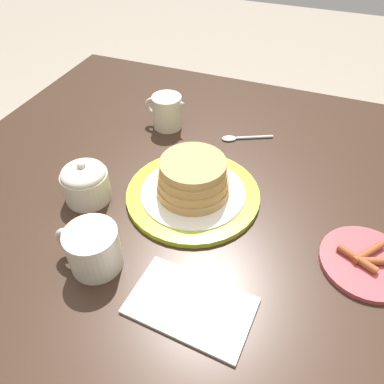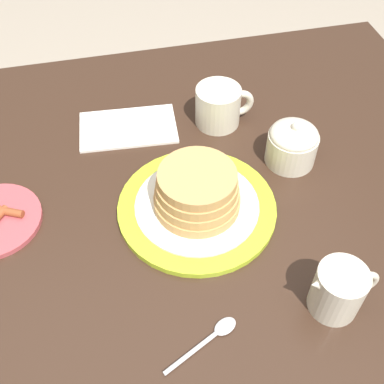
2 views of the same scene
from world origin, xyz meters
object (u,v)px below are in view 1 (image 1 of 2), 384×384
(pancake_plate, at_px, (193,184))
(spoon, at_px, (239,138))
(side_plate_bacon, at_px, (366,262))
(sugar_bowl, at_px, (85,182))
(coffee_mug, at_px, (92,248))
(napkin, at_px, (191,306))
(creamer_pitcher, at_px, (167,111))

(pancake_plate, relative_size, spoon, 2.26)
(side_plate_bacon, bearing_deg, pancake_plate, -8.53)
(pancake_plate, relative_size, sugar_bowl, 2.94)
(coffee_mug, bearing_deg, napkin, 173.97)
(coffee_mug, relative_size, creamer_pitcher, 1.07)
(side_plate_bacon, height_order, coffee_mug, coffee_mug)
(side_plate_bacon, relative_size, creamer_pitcher, 1.42)
(creamer_pitcher, relative_size, napkin, 0.56)
(coffee_mug, distance_m, spoon, 0.49)
(side_plate_bacon, xyz_separation_m, sugar_bowl, (0.56, 0.03, 0.04))
(napkin, relative_size, spoon, 1.66)
(pancake_plate, distance_m, sugar_bowl, 0.22)
(coffee_mug, distance_m, sugar_bowl, 0.18)
(pancake_plate, distance_m, creamer_pitcher, 0.28)
(side_plate_bacon, height_order, sugar_bowl, sugar_bowl)
(pancake_plate, bearing_deg, napkin, 110.09)
(side_plate_bacon, bearing_deg, coffee_mug, 20.75)
(creamer_pitcher, height_order, sugar_bowl, same)
(creamer_pitcher, relative_size, spoon, 0.92)
(side_plate_bacon, distance_m, napkin, 0.33)
(creamer_pitcher, bearing_deg, napkin, 117.64)
(napkin, distance_m, spoon, 0.49)
(pancake_plate, relative_size, side_plate_bacon, 1.72)
(pancake_plate, height_order, coffee_mug, pancake_plate)
(sugar_bowl, distance_m, spoon, 0.40)
(sugar_bowl, bearing_deg, spoon, -126.77)
(side_plate_bacon, relative_size, napkin, 0.79)
(creamer_pitcher, xyz_separation_m, sugar_bowl, (0.05, 0.31, -0.00))
(spoon, bearing_deg, napkin, 96.55)
(sugar_bowl, xyz_separation_m, spoon, (-0.24, -0.32, -0.04))
(coffee_mug, xyz_separation_m, napkin, (-0.19, 0.02, -0.04))
(sugar_bowl, bearing_deg, creamer_pitcher, -98.67)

